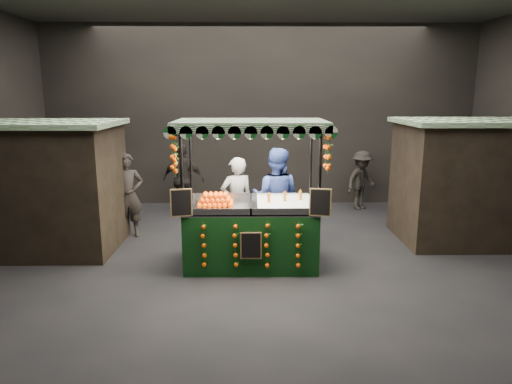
{
  "coord_description": "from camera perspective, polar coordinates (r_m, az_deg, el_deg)",
  "views": [
    {
      "loc": [
        -0.25,
        -8.14,
        3.14
      ],
      "look_at": [
        -0.16,
        0.39,
        1.31
      ],
      "focal_mm": 32.47,
      "sensor_mm": 36.0,
      "label": 1
    }
  ],
  "objects": [
    {
      "name": "shopper_2",
      "position": [
        12.21,
        -8.93,
        1.53
      ],
      "size": [
        1.12,
        0.55,
        1.85
      ],
      "rotation": [
        0.0,
        0.0,
        3.05
      ],
      "color": "black",
      "rests_on": "ground"
    },
    {
      "name": "market_hall",
      "position": [
        8.14,
        1.16,
        13.83
      ],
      "size": [
        12.1,
        10.1,
        5.05
      ],
      "color": "black",
      "rests_on": "ground"
    },
    {
      "name": "shopper_0",
      "position": [
        10.53,
        -15.52,
        -0.41
      ],
      "size": [
        0.79,
        0.65,
        1.87
      ],
      "rotation": [
        0.0,
        0.0,
        0.34
      ],
      "color": "#2B2623",
      "rests_on": "ground"
    },
    {
      "name": "vendor_grey",
      "position": [
        9.52,
        -2.39,
        -1.27
      ],
      "size": [
        0.8,
        0.66,
        1.87
      ],
      "rotation": [
        0.0,
        0.0,
        3.49
      ],
      "color": "gray",
      "rests_on": "ground"
    },
    {
      "name": "shopper_1",
      "position": [
        11.7,
        19.36,
        -0.02
      ],
      "size": [
        0.98,
        0.9,
        1.63
      ],
      "rotation": [
        0.0,
        0.0,
        -0.45
      ],
      "color": "#2A2522",
      "rests_on": "ground"
    },
    {
      "name": "shopper_3",
      "position": [
        12.96,
        12.86,
        1.42
      ],
      "size": [
        1.19,
        1.08,
        1.6
      ],
      "rotation": [
        0.0,
        0.0,
        0.61
      ],
      "color": "black",
      "rests_on": "ground"
    },
    {
      "name": "shopper_5",
      "position": [
        11.62,
        23.51,
        -0.74
      ],
      "size": [
        0.6,
        1.44,
        1.51
      ],
      "rotation": [
        0.0,
        0.0,
        1.68
      ],
      "color": "#2C2724",
      "rests_on": "ground"
    },
    {
      "name": "neighbour_stall_left",
      "position": [
        10.2,
        -24.63,
        0.67
      ],
      "size": [
        3.0,
        2.2,
        2.6
      ],
      "color": "black",
      "rests_on": "ground"
    },
    {
      "name": "juice_stall",
      "position": [
        8.47,
        -0.56,
        -3.7
      ],
      "size": [
        2.75,
        1.62,
        2.67
      ],
      "color": "black",
      "rests_on": "ground"
    },
    {
      "name": "ground",
      "position": [
        8.72,
        1.06,
        -8.97
      ],
      "size": [
        12.0,
        12.0,
        0.0
      ],
      "primitive_type": "plane",
      "color": "black",
      "rests_on": "ground"
    },
    {
      "name": "neighbour_stall_right",
      "position": [
        10.85,
        24.75,
        1.29
      ],
      "size": [
        3.0,
        2.2,
        2.6
      ],
      "color": "black",
      "rests_on": "ground"
    },
    {
      "name": "shopper_4",
      "position": [
        11.06,
        -17.48,
        -0.07
      ],
      "size": [
        0.99,
        0.74,
        1.82
      ],
      "rotation": [
        0.0,
        0.0,
        3.34
      ],
      "color": "#2B2523",
      "rests_on": "ground"
    },
    {
      "name": "vendor_blue",
      "position": [
        9.47,
        2.45,
        -0.75
      ],
      "size": [
        1.16,
        0.99,
        2.06
      ],
      "rotation": [
        0.0,
        0.0,
        2.91
      ],
      "color": "navy",
      "rests_on": "ground"
    }
  ]
}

